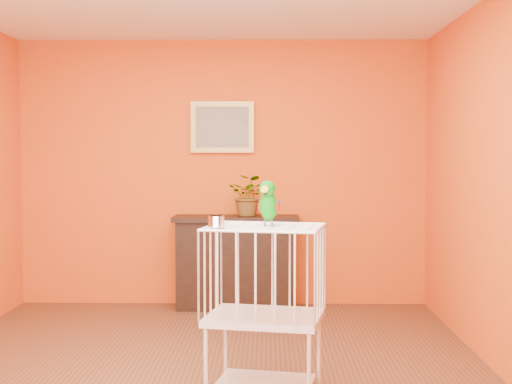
{
  "coord_description": "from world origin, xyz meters",
  "views": [
    {
      "loc": [
        0.45,
        -4.76,
        1.48
      ],
      "look_at": [
        0.38,
        -0.5,
        1.26
      ],
      "focal_mm": 50.0,
      "sensor_mm": 36.0,
      "label": 1
    }
  ],
  "objects": [
    {
      "name": "potted_plant",
      "position": [
        0.26,
        1.98,
        1.05
      ],
      "size": [
        0.47,
        0.49,
        0.31
      ],
      "primitive_type": "imported",
      "rotation": [
        0.0,
        0.0,
        -0.34
      ],
      "color": "#26722D",
      "rests_on": "console_cabinet"
    },
    {
      "name": "room_shell",
      "position": [
        0.0,
        0.0,
        1.58
      ],
      "size": [
        4.5,
        4.5,
        4.5
      ],
      "color": "#EA4F16",
      "rests_on": "ground"
    },
    {
      "name": "birdcage",
      "position": [
        0.43,
        -0.48,
        0.54
      ],
      "size": [
        0.76,
        0.64,
        1.05
      ],
      "rotation": [
        0.0,
        0.0,
        -0.19
      ],
      "color": "white",
      "rests_on": "ground"
    },
    {
      "name": "ground",
      "position": [
        0.0,
        0.0,
        0.0
      ],
      "size": [
        4.5,
        4.5,
        0.0
      ],
      "primitive_type": "plane",
      "color": "brown",
      "rests_on": "ground"
    },
    {
      "name": "feed_cup",
      "position": [
        0.15,
        -0.6,
        1.09
      ],
      "size": [
        0.1,
        0.1,
        0.07
      ],
      "primitive_type": "cylinder",
      "color": "silver",
      "rests_on": "birdcage"
    },
    {
      "name": "console_cabinet",
      "position": [
        0.14,
        2.04,
        0.45
      ],
      "size": [
        1.2,
        0.43,
        0.89
      ],
      "color": "black",
      "rests_on": "ground"
    },
    {
      "name": "framed_picture",
      "position": [
        0.0,
        2.22,
        1.75
      ],
      "size": [
        0.62,
        0.04,
        0.5
      ],
      "color": "#B58B40",
      "rests_on": "room_shell"
    },
    {
      "name": "parrot",
      "position": [
        0.45,
        -0.47,
        1.19
      ],
      "size": [
        0.14,
        0.25,
        0.28
      ],
      "rotation": [
        0.0,
        0.0,
        -0.24
      ],
      "color": "#59544C",
      "rests_on": "birdcage"
    }
  ]
}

